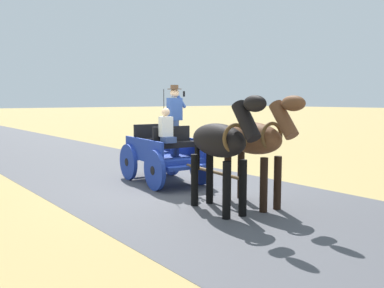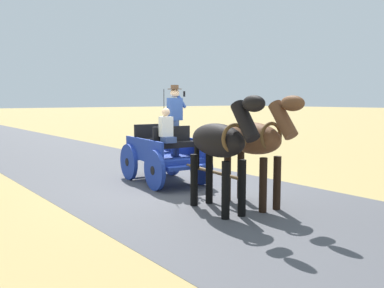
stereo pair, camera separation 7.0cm
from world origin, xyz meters
name	(u,v)px [view 2 (the right image)]	position (x,y,z in m)	size (l,w,h in m)	color
ground_plane	(174,189)	(0.00, 0.00, 0.00)	(200.00, 200.00, 0.00)	tan
road_surface	(174,189)	(0.00, 0.00, 0.00)	(5.57, 160.00, 0.01)	#4C4C51
horse_drawn_carriage	(165,151)	(-0.27, -0.79, 0.82)	(1.66, 4.52, 2.50)	#1E3899
horse_near_side	(256,141)	(-0.37, 2.27, 1.32)	(0.68, 2.14, 2.21)	brown
horse_off_side	(221,143)	(0.48, 2.18, 1.32)	(0.74, 2.14, 2.21)	black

